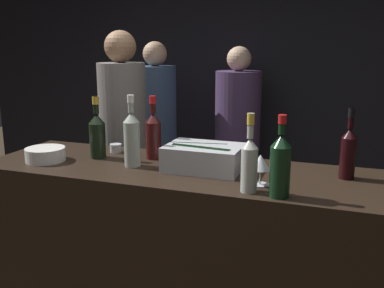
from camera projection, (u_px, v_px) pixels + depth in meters
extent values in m
cube|color=black|center=(268.00, 74.00, 4.01)|extent=(6.40, 0.06, 2.80)
cube|color=black|center=(190.00, 268.00, 2.21)|extent=(2.12, 0.63, 1.07)
cube|color=#B7BABF|center=(204.00, 158.00, 2.07)|extent=(0.37, 0.26, 0.12)
cylinder|color=black|center=(201.00, 153.00, 2.03)|extent=(0.30, 0.10, 0.07)
cylinder|color=black|center=(199.00, 149.00, 2.12)|extent=(0.29, 0.11, 0.06)
cylinder|color=silver|center=(45.00, 154.00, 2.24)|extent=(0.20, 0.20, 0.07)
cylinder|color=gray|center=(45.00, 149.00, 2.23)|extent=(0.17, 0.17, 0.01)
cylinder|color=silver|center=(260.00, 184.00, 1.86)|extent=(0.08, 0.08, 0.00)
cylinder|color=silver|center=(260.00, 177.00, 1.85)|extent=(0.01, 0.01, 0.07)
cone|color=silver|center=(260.00, 162.00, 1.83)|extent=(0.09, 0.09, 0.07)
cylinder|color=silver|center=(116.00, 148.00, 2.42)|extent=(0.07, 0.07, 0.05)
sphere|color=#EFB256|center=(116.00, 148.00, 2.42)|extent=(0.03, 0.03, 0.03)
cylinder|color=#380F0F|center=(153.00, 141.00, 2.27)|extent=(0.08, 0.08, 0.20)
cone|color=#380F0F|center=(153.00, 118.00, 2.24)|extent=(0.08, 0.08, 0.05)
cylinder|color=#380F0F|center=(153.00, 105.00, 2.23)|extent=(0.03, 0.03, 0.09)
cylinder|color=red|center=(153.00, 100.00, 2.22)|extent=(0.03, 0.03, 0.04)
cylinder|color=black|center=(348.00, 158.00, 1.93)|extent=(0.07, 0.07, 0.19)
cone|color=black|center=(350.00, 133.00, 1.90)|extent=(0.07, 0.07, 0.04)
cylinder|color=black|center=(351.00, 118.00, 1.89)|extent=(0.02, 0.02, 0.09)
cylinder|color=black|center=(352.00, 113.00, 1.88)|extent=(0.03, 0.03, 0.04)
cylinder|color=black|center=(280.00, 172.00, 1.69)|extent=(0.08, 0.08, 0.21)
cone|color=black|center=(281.00, 141.00, 1.66)|extent=(0.08, 0.08, 0.05)
cylinder|color=black|center=(282.00, 125.00, 1.65)|extent=(0.03, 0.03, 0.08)
cylinder|color=red|center=(282.00, 119.00, 1.64)|extent=(0.03, 0.03, 0.03)
cylinder|color=black|center=(98.00, 141.00, 2.29)|extent=(0.09, 0.09, 0.19)
cone|color=black|center=(96.00, 119.00, 2.26)|extent=(0.09, 0.09, 0.05)
cylinder|color=black|center=(96.00, 105.00, 2.24)|extent=(0.03, 0.03, 0.09)
cylinder|color=gold|center=(96.00, 100.00, 2.24)|extent=(0.03, 0.03, 0.04)
cylinder|color=#B2B7AD|center=(249.00, 170.00, 1.75)|extent=(0.07, 0.07, 0.18)
cone|color=#B2B7AD|center=(250.00, 143.00, 1.73)|extent=(0.07, 0.07, 0.04)
cylinder|color=#B2B7AD|center=(251.00, 126.00, 1.71)|extent=(0.03, 0.03, 0.10)
cylinder|color=gold|center=(251.00, 119.00, 1.70)|extent=(0.03, 0.03, 0.05)
cylinder|color=#9EA899|center=(132.00, 144.00, 2.12)|extent=(0.08, 0.08, 0.22)
cone|color=#9EA899|center=(131.00, 117.00, 2.09)|extent=(0.08, 0.08, 0.05)
cylinder|color=#9EA899|center=(131.00, 104.00, 2.07)|extent=(0.03, 0.03, 0.09)
cylinder|color=silver|center=(131.00, 99.00, 2.07)|extent=(0.03, 0.03, 0.04)
cube|color=black|center=(127.00, 224.00, 3.08)|extent=(0.24, 0.18, 0.81)
cylinder|color=slate|center=(123.00, 118.00, 2.91)|extent=(0.32, 0.32, 0.74)
sphere|color=#997051|center=(120.00, 46.00, 2.80)|extent=(0.21, 0.21, 0.21)
cube|color=black|center=(157.00, 187.00, 3.94)|extent=(0.27, 0.20, 0.77)
cylinder|color=#334766|center=(156.00, 107.00, 3.78)|extent=(0.36, 0.36, 0.71)
sphere|color=tan|center=(155.00, 54.00, 3.67)|extent=(0.21, 0.21, 0.21)
cube|color=black|center=(236.00, 189.00, 3.91)|extent=(0.30, 0.22, 0.75)
cylinder|color=#473356|center=(238.00, 111.00, 3.75)|extent=(0.40, 0.40, 0.69)
sphere|color=beige|center=(239.00, 59.00, 3.64)|extent=(0.21, 0.21, 0.21)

